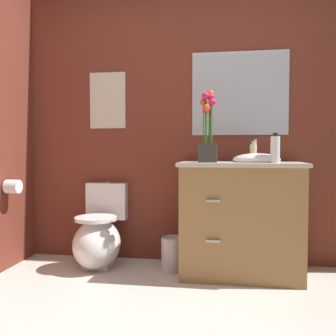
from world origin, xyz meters
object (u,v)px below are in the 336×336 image
(wall_poster, at_px, (108,100))
(trash_bin, at_px, (172,254))
(wall_mirror, at_px, (240,93))
(toilet_paper_roll, at_px, (13,187))
(toilet, at_px, (99,238))
(lotion_bottle, at_px, (275,149))
(flower_vase, at_px, (208,135))
(vanity_cabinet, at_px, (240,217))
(soap_bottle, at_px, (253,153))

(wall_poster, bearing_deg, trash_bin, -23.89)
(wall_mirror, xyz_separation_m, toilet_paper_roll, (-1.80, -0.46, -0.77))
(toilet, height_order, lotion_bottle, lotion_bottle)
(wall_mirror, height_order, toilet_paper_roll, wall_mirror)
(toilet, bearing_deg, flower_vase, -5.19)
(flower_vase, relative_size, trash_bin, 2.02)
(vanity_cabinet, distance_m, trash_bin, 0.62)
(toilet, distance_m, flower_vase, 1.24)
(vanity_cabinet, bearing_deg, toilet_paper_roll, -174.61)
(vanity_cabinet, distance_m, toilet_paper_roll, 1.83)
(toilet_paper_roll, bearing_deg, flower_vase, 4.21)
(soap_bottle, height_order, trash_bin, soap_bottle)
(vanity_cabinet, relative_size, soap_bottle, 6.52)
(flower_vase, distance_m, soap_bottle, 0.38)
(lotion_bottle, distance_m, toilet_paper_roll, 2.07)
(wall_poster, relative_size, wall_mirror, 0.62)
(flower_vase, distance_m, trash_bin, 0.99)
(flower_vase, bearing_deg, lotion_bottle, -5.10)
(toilet, bearing_deg, soap_bottle, 0.70)
(trash_bin, bearing_deg, lotion_bottle, -8.66)
(toilet, xyz_separation_m, soap_bottle, (1.25, 0.02, 0.71))
(toilet_paper_roll, bearing_deg, soap_bottle, 6.37)
(vanity_cabinet, height_order, wall_poster, wall_poster)
(vanity_cabinet, height_order, wall_mirror, wall_mirror)
(toilet, distance_m, trash_bin, 0.63)
(toilet, bearing_deg, wall_poster, 90.00)
(wall_poster, bearing_deg, flower_vase, -21.12)
(vanity_cabinet, height_order, flower_vase, flower_vase)
(flower_vase, xyz_separation_m, wall_mirror, (0.25, 0.35, 0.37))
(wall_mirror, bearing_deg, vanity_cabinet, -89.48)
(flower_vase, distance_m, wall_poster, 1.03)
(wall_poster, relative_size, toilet_paper_roll, 4.49)
(wall_mirror, bearing_deg, toilet_paper_roll, -165.55)
(vanity_cabinet, distance_m, soap_bottle, 0.51)
(vanity_cabinet, bearing_deg, lotion_bottle, -22.49)
(lotion_bottle, height_order, wall_mirror, wall_mirror)
(vanity_cabinet, relative_size, lotion_bottle, 4.86)
(vanity_cabinet, relative_size, trash_bin, 3.89)
(toilet, xyz_separation_m, lotion_bottle, (1.40, -0.13, 0.74))
(flower_vase, relative_size, wall_poster, 1.11)
(soap_bottle, distance_m, trash_bin, 1.03)
(lotion_bottle, bearing_deg, wall_poster, 164.28)
(vanity_cabinet, bearing_deg, toilet, 178.69)
(toilet_paper_roll, bearing_deg, wall_mirror, 14.45)
(trash_bin, bearing_deg, wall_mirror, 27.32)
(flower_vase, bearing_deg, toilet_paper_roll, -175.79)
(vanity_cabinet, relative_size, wall_mirror, 1.32)
(flower_vase, bearing_deg, wall_poster, 158.88)
(soap_bottle, relative_size, wall_mirror, 0.20)
(toilet, xyz_separation_m, toilet_paper_roll, (-0.65, -0.20, 0.44))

